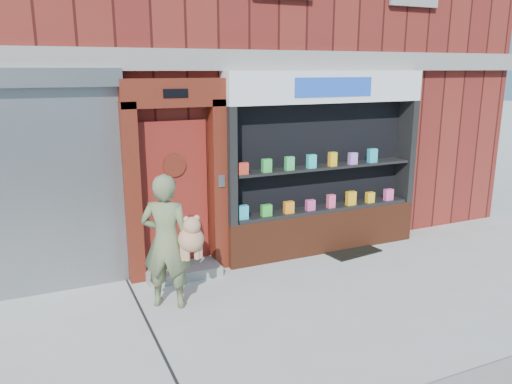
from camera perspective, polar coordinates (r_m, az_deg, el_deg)
ground at (r=6.49m, az=2.57°, el=-13.90°), size 80.00×80.00×0.00m
building at (r=11.45m, az=-11.66°, el=18.52°), size 12.00×8.16×8.00m
shutter_bay at (r=7.16m, az=-26.96°, el=1.86°), size 3.10×0.30×3.04m
red_door_bay at (r=7.38m, az=-9.11°, el=1.46°), size 1.52×0.58×2.90m
pharmacy_bay at (r=8.35m, az=7.74°, el=2.35°), size 3.50×0.41×3.00m
woman at (r=6.49m, az=-9.94°, el=-5.54°), size 0.84×0.69×1.77m
doormat at (r=8.73m, az=10.64°, el=-6.55°), size 0.99×0.76×0.02m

